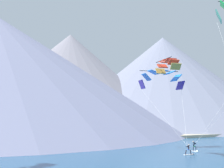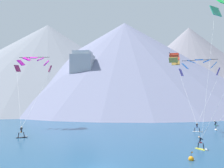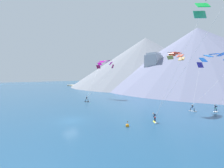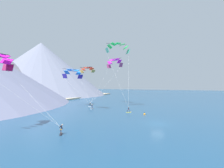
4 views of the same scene
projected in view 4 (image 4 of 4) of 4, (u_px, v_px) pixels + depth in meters
The scene contains 13 objects.
ground_plane at pixel (157, 123), 36.96m from camera, with size 400.00×400.00×0.00m, color navy.
kitesurfer_near_lead at pixel (93, 108), 58.08m from camera, with size 1.78×0.66×1.64m.
kitesurfer_near_trail at pixel (91, 106), 62.46m from camera, with size 0.77×1.79×1.72m.
kitesurfer_mid_center at pixel (61, 131), 29.16m from camera, with size 1.64×1.36×1.79m.
kitesurfer_far_left at pixel (129, 111), 50.98m from camera, with size 1.40×1.61×1.70m.
parafoil_kite_near_lead at pixel (73, 73), 63.41m from camera, with size 8.30×11.09×12.49m.
parafoil_kite_near_trail at pixel (114, 62), 70.00m from camera, with size 12.84×9.29×17.14m.
parafoil_kite_far_left at pixel (118, 47), 59.27m from camera, with size 10.13×9.60×20.84m.
parafoil_kite_distant_high_outer at pixel (87, 69), 54.21m from camera, with size 2.43×5.42×1.76m.
race_marker_buoy at pixel (145, 114), 47.18m from camera, with size 0.56×0.56×1.02m.
shore_building_harbour_front at pixel (37, 96), 79.38m from camera, with size 7.92×4.45×5.85m.
shore_building_old_town at pixel (9, 99), 64.88m from camera, with size 5.76×7.06×5.19m.
mountain_peak_central_summit at pixel (41, 69), 129.47m from camera, with size 94.83×94.83×38.76m.
Camera 4 is at (-37.83, -5.03, 8.50)m, focal length 28.00 mm.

